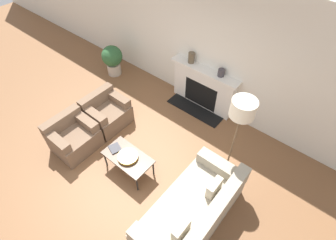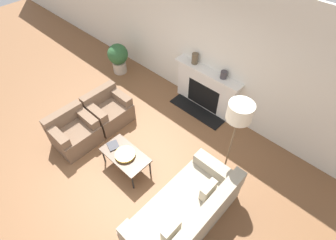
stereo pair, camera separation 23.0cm
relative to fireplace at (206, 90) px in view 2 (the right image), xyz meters
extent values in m
plane|color=brown|center=(-0.14, -2.48, -0.50)|extent=(18.00, 18.00, 0.00)
cube|color=silver|center=(-0.14, 0.15, 0.95)|extent=(18.00, 0.06, 2.90)
cube|color=silver|center=(0.00, 0.02, -0.01)|extent=(1.54, 0.20, 0.97)
cube|color=black|center=(0.00, -0.07, -0.14)|extent=(0.84, 0.04, 0.63)
cube|color=black|center=(0.00, -0.26, -0.49)|extent=(1.38, 0.40, 0.02)
cube|color=silver|center=(0.00, -0.01, 0.50)|extent=(1.66, 0.28, 0.05)
cube|color=#9E937F|center=(1.44, -2.44, -0.29)|extent=(0.94, 1.96, 0.41)
cube|color=#9E937F|center=(1.82, -2.44, 0.11)|extent=(0.20, 1.96, 0.38)
cube|color=#9E937F|center=(1.44, -1.58, 0.02)|extent=(0.87, 0.22, 0.21)
cube|color=#C0B49C|center=(1.58, -2.00, 0.06)|extent=(0.12, 0.32, 0.28)
cube|color=#C0B49C|center=(1.58, -2.89, 0.06)|extent=(0.12, 0.32, 0.28)
cube|color=brown|center=(-1.24, -2.72, -0.29)|extent=(0.74, 0.84, 0.43)
cube|color=brown|center=(-1.53, -2.72, 0.08)|extent=(0.18, 0.84, 0.30)
cube|color=brown|center=(-1.24, -3.05, 0.02)|extent=(0.67, 0.18, 0.18)
cube|color=brown|center=(-1.24, -2.39, 0.02)|extent=(0.67, 0.18, 0.18)
cube|color=brown|center=(-1.24, -1.83, -0.29)|extent=(0.74, 0.84, 0.43)
cube|color=brown|center=(-1.53, -1.83, 0.08)|extent=(0.18, 0.84, 0.30)
cube|color=brown|center=(-1.24, -2.17, 0.02)|extent=(0.67, 0.18, 0.18)
cube|color=brown|center=(-1.24, -1.50, 0.02)|extent=(0.67, 0.18, 0.18)
cube|color=#4C3828|center=(-0.01, -2.41, -0.09)|extent=(0.93, 0.51, 0.03)
cylinder|color=black|center=(-0.43, -2.63, -0.30)|extent=(0.03, 0.03, 0.40)
cylinder|color=black|center=(0.42, -2.63, -0.30)|extent=(0.03, 0.03, 0.40)
cylinder|color=black|center=(-0.43, -2.20, -0.30)|extent=(0.03, 0.03, 0.40)
cylinder|color=black|center=(0.42, -2.20, -0.30)|extent=(0.03, 0.03, 0.40)
cylinder|color=#BC8E2D|center=(0.01, -2.42, -0.07)|extent=(0.13, 0.13, 0.01)
cylinder|color=#BC8E2D|center=(0.01, -2.42, -0.04)|extent=(0.38, 0.38, 0.04)
cube|color=#38383D|center=(-0.32, -2.44, -0.06)|extent=(0.27, 0.26, 0.02)
cylinder|color=brown|center=(1.43, -1.23, -0.48)|extent=(0.34, 0.34, 0.03)
cylinder|color=brown|center=(1.43, -1.23, 0.29)|extent=(0.03, 0.03, 1.53)
cylinder|color=silver|center=(1.43, -1.23, 1.17)|extent=(0.39, 0.39, 0.29)
cylinder|color=brown|center=(-0.39, 0.02, 0.65)|extent=(0.14, 0.14, 0.24)
cylinder|color=#3D383D|center=(0.38, 0.02, 0.61)|extent=(0.14, 0.14, 0.16)
cylinder|color=#B2A899|center=(-2.53, -0.49, -0.34)|extent=(0.36, 0.36, 0.31)
sphere|color=#2D5B33|center=(-2.53, -0.49, 0.06)|extent=(0.54, 0.54, 0.54)
camera|label=1|loc=(2.34, -4.09, 3.89)|focal=28.00mm
camera|label=2|loc=(2.51, -3.94, 3.89)|focal=28.00mm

